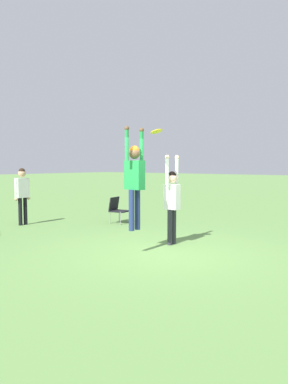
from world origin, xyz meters
The scene contains 6 objects.
ground_plane centered at (0.00, 0.00, 0.00)m, with size 120.00×120.00×0.00m, color #608C47.
person_jumping centered at (-0.40, 0.39, 1.71)m, with size 0.60×0.46×2.22m.
person_defending centered at (0.89, 0.29, 1.15)m, with size 0.52×0.38×2.17m.
frisbee centered at (0.07, 0.16, 2.66)m, with size 0.27×0.26×0.10m.
camping_chair_1 centered at (2.54, 3.60, 0.49)m, with size 0.65×0.69×0.86m.
person_spectator_near centered at (0.34, 5.68, 1.11)m, with size 0.56×0.24×1.82m.
Camera 1 is at (-6.55, -4.76, 1.95)m, focal length 35.00 mm.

